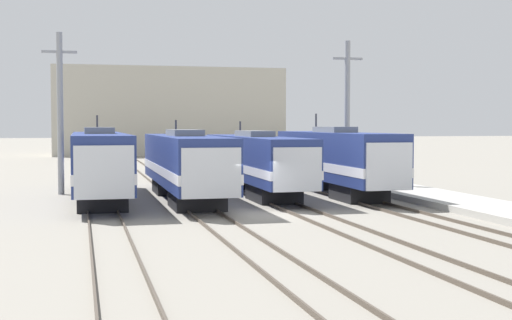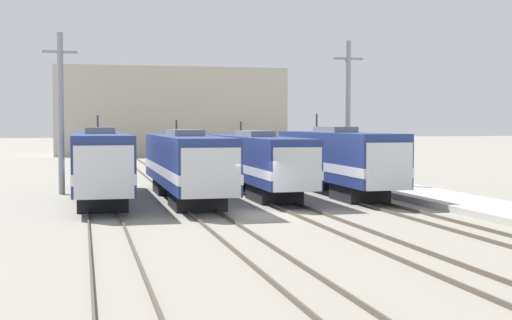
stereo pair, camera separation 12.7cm
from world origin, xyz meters
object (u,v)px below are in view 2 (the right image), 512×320
at_px(catenary_tower_left, 61,112).
at_px(locomotive_far_left, 100,163).
at_px(locomotive_center_right, 256,161).
at_px(catenary_tower_right, 348,113).
at_px(locomotive_center_left, 186,164).
at_px(locomotive_far_right, 338,160).

bearing_deg(catenary_tower_left, locomotive_far_left, -63.18).
bearing_deg(locomotive_center_right, catenary_tower_right, 21.68).
bearing_deg(locomotive_far_left, locomotive_center_right, 9.37).
relative_size(locomotive_center_left, locomotive_far_right, 1.06).
xyz_separation_m(locomotive_far_left, locomotive_center_right, (9.48, 1.56, -0.11)).
height_order(locomotive_far_left, catenary_tower_left, catenary_tower_left).
relative_size(locomotive_center_left, locomotive_center_right, 0.94).
bearing_deg(locomotive_far_right, locomotive_center_left, -173.50).
bearing_deg(catenary_tower_right, locomotive_center_left, -155.05).
relative_size(locomotive_center_left, catenary_tower_left, 1.72).
height_order(catenary_tower_left, catenary_tower_right, same).
xyz_separation_m(locomotive_center_left, catenary_tower_left, (-6.95, 5.49, 3.03)).
bearing_deg(locomotive_far_left, catenary_tower_left, 116.82).
distance_m(locomotive_center_left, catenary_tower_right, 13.35).
height_order(locomotive_center_right, catenary_tower_right, catenary_tower_right).
height_order(locomotive_far_left, locomotive_far_right, locomotive_far_right).
relative_size(locomotive_far_left, catenary_tower_left, 1.79).
bearing_deg(locomotive_center_right, catenary_tower_left, 166.50).
bearing_deg(catenary_tower_right, locomotive_center_right, -158.32).
xyz_separation_m(locomotive_far_left, locomotive_far_right, (14.21, -0.04, 0.01)).
xyz_separation_m(locomotive_center_left, locomotive_far_right, (9.48, 1.08, 0.07)).
relative_size(locomotive_far_left, locomotive_far_right, 1.10).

